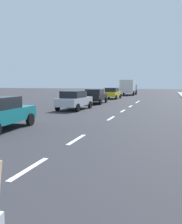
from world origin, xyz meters
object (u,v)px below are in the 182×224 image
(parked_car_silver, at_px, (74,100))
(delivery_truck, at_px, (128,87))
(parked_car_black, at_px, (95,96))
(parked_car_yellow, at_px, (112,93))

(parked_car_silver, xyz_separation_m, delivery_truck, (0.38, 26.70, 0.67))
(parked_car_silver, relative_size, delivery_truck, 0.67)
(parked_car_silver, height_order, delivery_truck, delivery_truck)
(parked_car_silver, bearing_deg, delivery_truck, 91.10)
(parked_car_silver, xyz_separation_m, parked_car_black, (-0.11, 6.48, 0.00))
(parked_car_yellow, bearing_deg, parked_car_black, -89.22)
(parked_car_black, xyz_separation_m, parked_car_yellow, (0.04, 8.37, -0.00))
(parked_car_yellow, relative_size, delivery_truck, 0.66)
(parked_car_yellow, distance_m, delivery_truck, 11.88)
(delivery_truck, bearing_deg, parked_car_yellow, -92.80)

